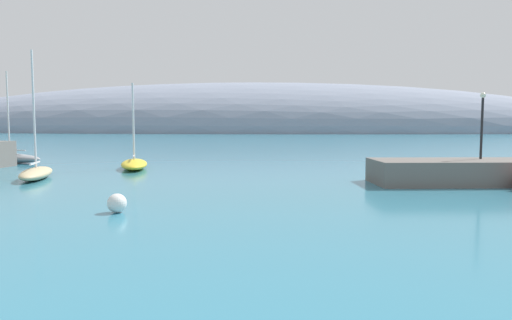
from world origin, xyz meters
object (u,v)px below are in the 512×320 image
(mooring_buoy_white, at_px, (117,203))
(sailboat_grey_outer_mooring, at_px, (10,158))
(sailboat_sand_mid_mooring, at_px, (36,172))
(sailboat_yellow_near_shore, at_px, (134,163))
(harbor_lamp_post, at_px, (482,118))

(mooring_buoy_white, bearing_deg, sailboat_grey_outer_mooring, 131.16)
(sailboat_sand_mid_mooring, xyz_separation_m, mooring_buoy_white, (10.50, -11.27, -0.06))
(sailboat_yellow_near_shore, xyz_separation_m, sailboat_grey_outer_mooring, (-14.52, 4.80, 0.06))
(sailboat_yellow_near_shore, distance_m, sailboat_grey_outer_mooring, 15.29)
(sailboat_sand_mid_mooring, height_order, harbor_lamp_post, sailboat_sand_mid_mooring)
(sailboat_sand_mid_mooring, bearing_deg, mooring_buoy_white, -155.82)
(sailboat_sand_mid_mooring, distance_m, harbor_lamp_post, 30.79)
(sailboat_sand_mid_mooring, distance_m, sailboat_grey_outer_mooring, 16.02)
(sailboat_sand_mid_mooring, height_order, sailboat_grey_outer_mooring, sailboat_grey_outer_mooring)
(sailboat_grey_outer_mooring, distance_m, harbor_lamp_post, 42.44)
(sailboat_yellow_near_shore, relative_size, mooring_buoy_white, 8.67)
(sailboat_yellow_near_shore, distance_m, sailboat_sand_mid_mooring, 8.74)
(sailboat_sand_mid_mooring, bearing_deg, harbor_lamp_post, -106.99)
(sailboat_yellow_near_shore, height_order, sailboat_sand_mid_mooring, sailboat_sand_mid_mooring)
(sailboat_yellow_near_shore, relative_size, harbor_lamp_post, 1.68)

